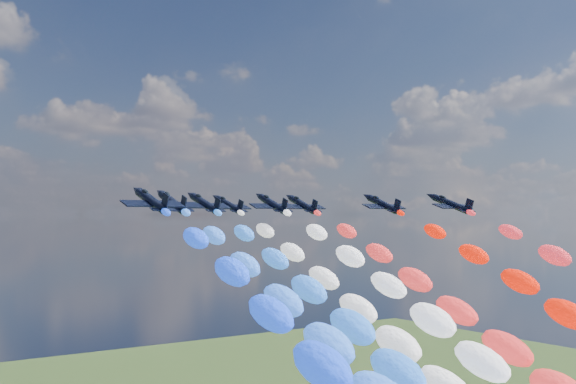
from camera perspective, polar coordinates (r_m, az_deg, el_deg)
jet_0 at (r=105.90m, az=-10.76°, el=-0.67°), size 9.56×12.75×6.48m
jet_1 at (r=117.52m, az=-9.15°, el=-0.79°), size 9.35×12.59×6.48m
jet_2 at (r=129.95m, az=-6.63°, el=-0.89°), size 9.73×12.86×6.48m
jet_3 at (r=135.16m, az=-1.26°, el=-0.94°), size 9.48×12.68×6.48m
jet_4 at (r=148.08m, az=-4.73°, el=-1.01°), size 9.86×12.96×6.48m
jet_5 at (r=144.69m, az=1.13°, el=-0.99°), size 9.55×12.74×6.48m
jet_6 at (r=142.19m, az=7.49°, el=-0.96°), size 9.57×12.75×6.48m
jet_7 at (r=140.98m, az=12.73°, el=-0.93°), size 9.82×12.92×6.48m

